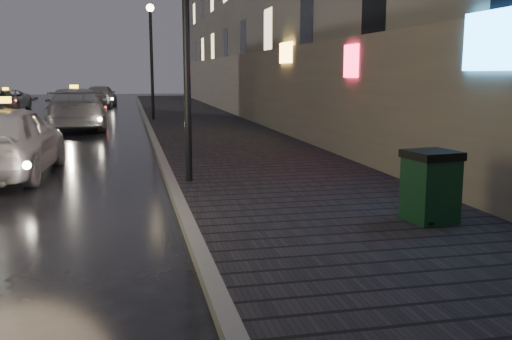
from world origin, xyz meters
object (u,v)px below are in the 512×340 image
at_px(taxi_far, 6,100).
at_px(lamp_far, 151,47).
at_px(lamp_near, 186,11).
at_px(taxi_near, 5,140).
at_px(car_far, 101,95).
at_px(taxi_mid, 75,109).
at_px(trash_bin, 430,185).

bearing_deg(taxi_far, lamp_far, -47.21).
bearing_deg(lamp_near, taxi_near, 150.76).
distance_m(taxi_far, car_far, 6.29).
relative_size(taxi_near, taxi_far, 1.06).
bearing_deg(taxi_mid, lamp_near, 98.06).
relative_size(trash_bin, taxi_near, 0.22).
bearing_deg(taxi_far, lamp_near, -67.74).
distance_m(lamp_far, trash_bin, 20.39).
height_order(lamp_far, taxi_far, lamp_far).
bearing_deg(taxi_near, taxi_far, -75.33).
height_order(taxi_near, car_far, taxi_near).
bearing_deg(trash_bin, taxi_mid, 102.75).
bearing_deg(taxi_far, taxi_near, -74.65).
distance_m(lamp_near, taxi_far, 28.34).
height_order(lamp_near, taxi_mid, lamp_near).
xyz_separation_m(lamp_far, taxi_near, (-3.86, -13.84, -2.66)).
relative_size(taxi_far, car_far, 1.02).
height_order(lamp_far, trash_bin, lamp_far).
bearing_deg(lamp_near, trash_bin, -51.54).
height_order(trash_bin, taxi_mid, taxi_mid).
bearing_deg(trash_bin, taxi_near, 131.24).
relative_size(lamp_far, taxi_far, 1.15).
relative_size(taxi_near, taxi_mid, 0.84).
relative_size(lamp_near, taxi_mid, 0.91).
relative_size(lamp_near, lamp_far, 1.00).
height_order(lamp_near, trash_bin, lamp_near).
xyz_separation_m(lamp_far, trash_bin, (3.14, -19.95, -2.81)).
bearing_deg(lamp_near, taxi_mid, 103.85).
xyz_separation_m(trash_bin, taxi_near, (-7.00, 6.12, 0.15)).
height_order(trash_bin, car_far, car_far).
height_order(trash_bin, taxi_near, taxi_near).
relative_size(trash_bin, taxi_far, 0.23).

